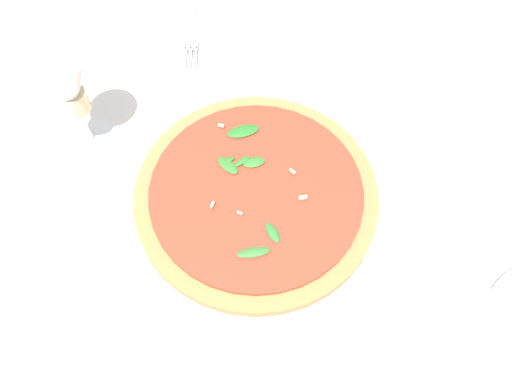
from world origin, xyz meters
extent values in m
plane|color=silver|center=(0.00, 0.00, 0.00)|extent=(6.00, 6.00, 0.00)
cylinder|color=white|center=(0.03, 0.00, 0.01)|extent=(0.36, 0.36, 0.01)
cylinder|color=#AD7542|center=(0.03, 0.00, 0.02)|extent=(0.34, 0.34, 0.02)
cylinder|color=#B73823|center=(0.03, 0.00, 0.03)|extent=(0.30, 0.30, 0.01)
ellipsoid|color=#296A23|center=(-0.02, -0.03, 0.04)|extent=(0.02, 0.03, 0.01)
ellipsoid|color=#306C28|center=(-0.01, -0.03, 0.04)|extent=(0.04, 0.04, 0.01)
ellipsoid|color=#2C6E2B|center=(0.10, 0.01, 0.04)|extent=(0.03, 0.02, 0.01)
ellipsoid|color=#31722B|center=(-0.01, 0.01, 0.04)|extent=(0.02, 0.03, 0.01)
ellipsoid|color=#2B6F28|center=(-0.02, -0.01, 0.04)|extent=(0.02, 0.03, 0.01)
ellipsoid|color=#326A2D|center=(0.12, -0.02, 0.04)|extent=(0.02, 0.04, 0.01)
ellipsoid|color=#276D26|center=(-0.07, 0.00, 0.04)|extent=(0.03, 0.05, 0.01)
cube|color=#EFE5C6|center=(-0.08, -0.03, 0.04)|extent=(0.01, 0.01, 0.00)
cube|color=#EFE5C6|center=(0.07, -0.03, 0.04)|extent=(0.01, 0.01, 0.00)
cube|color=#EFE5C6|center=(0.06, 0.06, 0.04)|extent=(0.00, 0.01, 0.01)
cube|color=#EFE5C6|center=(0.05, -0.06, 0.04)|extent=(0.01, 0.01, 0.01)
cube|color=#EFE5C6|center=(0.02, 0.05, 0.04)|extent=(0.01, 0.01, 0.01)
cylinder|color=white|center=(-0.12, -0.23, 0.00)|extent=(0.08, 0.08, 0.00)
cylinder|color=white|center=(-0.12, -0.23, 0.04)|extent=(0.01, 0.01, 0.07)
cone|color=white|center=(-0.12, -0.23, 0.12)|extent=(0.08, 0.08, 0.10)
cylinder|color=beige|center=(-0.12, -0.23, 0.09)|extent=(0.04, 0.04, 0.03)
cube|color=white|center=(-0.35, -0.04, 0.00)|extent=(0.13, 0.09, 0.01)
cube|color=silver|center=(-0.39, -0.04, 0.01)|extent=(0.13, 0.03, 0.00)
cube|color=silver|center=(-0.29, -0.05, 0.01)|extent=(0.03, 0.03, 0.00)
cube|color=silver|center=(-0.26, -0.07, 0.01)|extent=(0.04, 0.01, 0.00)
cube|color=silver|center=(-0.26, -0.06, 0.01)|extent=(0.04, 0.01, 0.00)
cube|color=silver|center=(-0.26, -0.05, 0.01)|extent=(0.04, 0.01, 0.00)
camera|label=1|loc=(0.36, -0.06, 0.63)|focal=35.00mm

